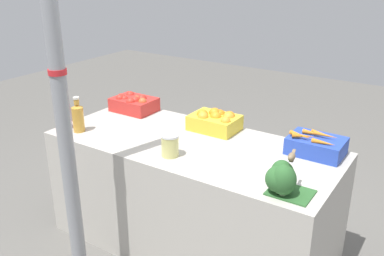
# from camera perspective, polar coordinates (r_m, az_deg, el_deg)

# --- Properties ---
(ground_plane) EXTENTS (10.00, 10.00, 0.00)m
(ground_plane) POSITION_cam_1_polar(r_m,az_deg,el_deg) (3.16, 0.00, -14.93)
(ground_plane) COLOR #605E59
(market_table) EXTENTS (1.89, 0.83, 0.78)m
(market_table) POSITION_cam_1_polar(r_m,az_deg,el_deg) (2.95, 0.00, -8.86)
(market_table) COLOR #B7B2A8
(market_table) RESTS_ON ground_plane
(support_pole) EXTENTS (0.10, 0.10, 2.50)m
(support_pole) POSITION_cam_1_polar(r_m,az_deg,el_deg) (2.32, -17.24, 4.79)
(support_pole) COLOR gray
(support_pole) RESTS_ON ground_plane
(apple_crate) EXTENTS (0.33, 0.24, 0.14)m
(apple_crate) POSITION_cam_1_polar(r_m,az_deg,el_deg) (3.35, -7.81, 3.31)
(apple_crate) COLOR red
(apple_crate) RESTS_ON market_table
(orange_crate) EXTENTS (0.33, 0.24, 0.14)m
(orange_crate) POSITION_cam_1_polar(r_m,az_deg,el_deg) (2.95, 3.15, 0.98)
(orange_crate) COLOR gold
(orange_crate) RESTS_ON market_table
(carrot_crate) EXTENTS (0.33, 0.24, 0.14)m
(carrot_crate) POSITION_cam_1_polar(r_m,az_deg,el_deg) (2.70, 16.21, -2.21)
(carrot_crate) COLOR #2847B7
(carrot_crate) RESTS_ON market_table
(broccoli_pile) EXTENTS (0.23, 0.20, 0.17)m
(broccoli_pile) POSITION_cam_1_polar(r_m,az_deg,el_deg) (2.20, 11.91, -6.54)
(broccoli_pile) COLOR #2D602D
(broccoli_pile) RESTS_ON market_table
(juice_bottle_ruby) EXTENTS (0.06, 0.06, 0.25)m
(juice_bottle_ruby) POSITION_cam_1_polar(r_m,az_deg,el_deg) (3.10, -16.42, 1.81)
(juice_bottle_ruby) COLOR #B2333D
(juice_bottle_ruby) RESTS_ON market_table
(juice_bottle_amber) EXTENTS (0.08, 0.08, 0.25)m
(juice_bottle_amber) POSITION_cam_1_polar(r_m,az_deg,el_deg) (3.01, -14.96, 1.42)
(juice_bottle_amber) COLOR gold
(juice_bottle_amber) RESTS_ON market_table
(pickle_jar) EXTENTS (0.11, 0.11, 0.14)m
(pickle_jar) POSITION_cam_1_polar(r_m,az_deg,el_deg) (2.56, -2.95, -2.30)
(pickle_jar) COLOR #D1CC75
(pickle_jar) RESTS_ON market_table
(sparrow_bird) EXTENTS (0.05, 0.14, 0.05)m
(sparrow_bird) POSITION_cam_1_polar(r_m,az_deg,el_deg) (2.17, 13.12, -3.78)
(sparrow_bird) COLOR #4C3D2D
(sparrow_bird) RESTS_ON broccoli_pile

